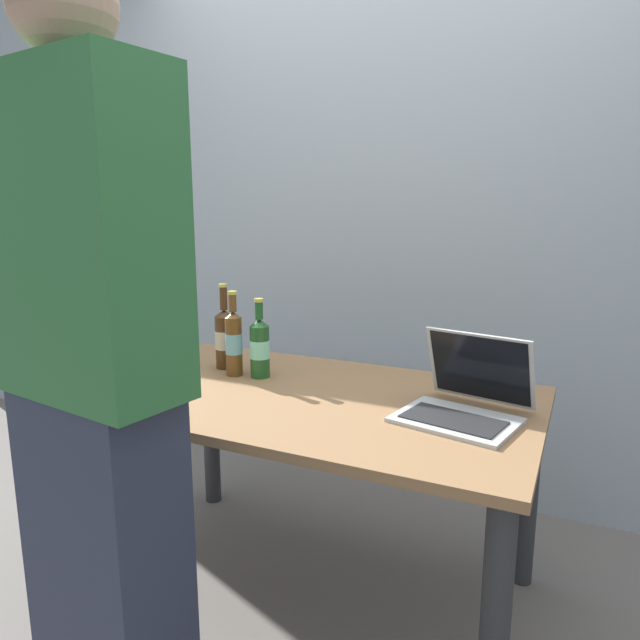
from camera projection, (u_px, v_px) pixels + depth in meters
name	position (u px, v px, depth m)	size (l,w,h in m)	color
ground_plane	(309.00, 588.00, 2.00)	(8.00, 8.00, 0.00)	slate
desk	(308.00, 426.00, 1.88)	(1.45, 0.85, 0.71)	olive
laptop	(465.00, 398.00, 1.66)	(0.38, 0.39, 0.24)	#B7BABC
beer_bottle_dark	(260.00, 347.00, 2.03)	(0.07, 0.07, 0.28)	#1E5123
beer_bottle_amber	(225.00, 337.00, 2.14)	(0.07, 0.07, 0.32)	#472B14
beer_bottle_brown	(234.00, 341.00, 2.05)	(0.06, 0.06, 0.31)	brown
person_figure	(93.00, 376.00, 1.27)	(0.47, 0.33, 1.84)	#2D3347
back_wall	(400.00, 209.00, 2.57)	(6.00, 0.10, 2.60)	#99A3AD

